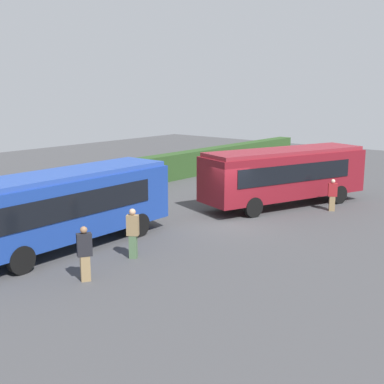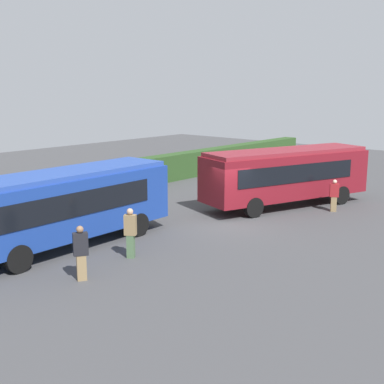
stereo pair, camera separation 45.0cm
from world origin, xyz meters
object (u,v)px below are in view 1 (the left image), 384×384
(person_left, at_px, (85,252))
(person_right, at_px, (218,184))
(bus_maroon, at_px, (285,173))
(person_center, at_px, (133,232))
(bus_blue, at_px, (67,204))
(traffic_cone, at_px, (279,179))
(person_far, at_px, (332,194))

(person_left, xyz_separation_m, person_right, (12.62, 4.09, -0.08))
(bus_maroon, distance_m, person_center, 11.14)
(bus_blue, distance_m, traffic_cone, 17.21)
(person_far, xyz_separation_m, traffic_cone, (4.71, 5.85, -0.56))
(person_right, bearing_deg, person_far, 112.53)
(person_far, height_order, traffic_cone, person_far)
(person_center, height_order, traffic_cone, person_center)
(person_far, bearing_deg, person_center, 136.32)
(bus_blue, height_order, person_left, bus_blue)
(bus_maroon, xyz_separation_m, person_left, (-13.71, -0.52, -0.78))
(traffic_cone, bearing_deg, bus_maroon, -147.48)
(bus_blue, bearing_deg, traffic_cone, 0.31)
(person_left, bearing_deg, bus_maroon, 122.82)
(person_left, distance_m, person_far, 14.41)
(bus_blue, height_order, person_right, bus_blue)
(bus_blue, bearing_deg, person_left, -120.22)
(bus_maroon, relative_size, person_center, 5.12)
(person_right, height_order, traffic_cone, person_right)
(person_far, bearing_deg, bus_maroon, 70.75)
(bus_maroon, bearing_deg, person_far, -58.00)
(person_center, distance_m, person_right, 10.66)
(bus_blue, distance_m, person_left, 3.92)
(traffic_cone, bearing_deg, person_left, -168.43)
(person_center, relative_size, traffic_cone, 3.15)
(person_right, relative_size, traffic_cone, 2.83)
(person_center, height_order, person_far, person_center)
(bus_maroon, bearing_deg, traffic_cone, 51.81)
(person_left, xyz_separation_m, traffic_cone, (18.99, 3.89, -0.68))
(bus_maroon, relative_size, person_far, 5.87)
(person_right, distance_m, traffic_cone, 6.40)
(person_far, bearing_deg, person_right, 73.34)
(person_left, distance_m, person_right, 13.26)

